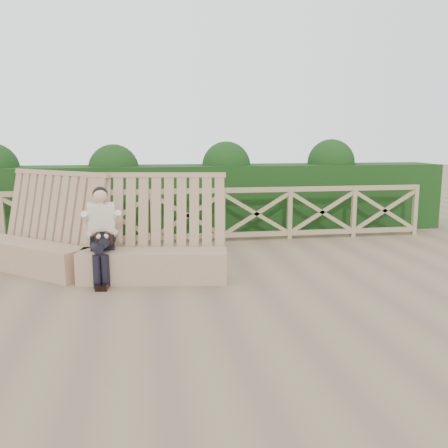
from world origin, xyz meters
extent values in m
plane|color=brown|center=(0.00, 0.00, 0.00)|extent=(60.00, 60.00, 0.00)
cube|color=#88674E|center=(-2.69, 1.65, 0.23)|extent=(1.98, 1.80, 0.47)
cube|color=#88674E|center=(-2.51, 1.86, 0.81)|extent=(1.95, 1.76, 1.58)
cube|color=#88674E|center=(-0.78, 0.78, 0.23)|extent=(2.23, 0.83, 0.47)
cube|color=#88674E|center=(-0.74, 1.04, 0.81)|extent=(2.23, 0.78, 1.58)
cube|color=black|center=(-1.52, 0.99, 0.57)|extent=(0.37, 0.29, 0.21)
cube|color=beige|center=(-1.53, 1.04, 0.90)|extent=(0.41, 0.32, 0.51)
sphere|color=tan|center=(-1.52, 0.99, 1.27)|extent=(0.22, 0.22, 0.20)
sphere|color=black|center=(-1.53, 1.02, 1.29)|extent=(0.24, 0.24, 0.22)
cylinder|color=black|center=(-1.59, 0.78, 0.56)|extent=(0.19, 0.46, 0.15)
cylinder|color=black|center=(-1.44, 0.81, 0.62)|extent=(0.19, 0.46, 0.16)
cylinder|color=black|center=(-1.58, 0.56, 0.23)|extent=(0.13, 0.13, 0.47)
cylinder|color=black|center=(-1.46, 0.55, 0.23)|extent=(0.13, 0.13, 0.47)
cube|color=black|center=(-1.57, 0.47, 0.04)|extent=(0.11, 0.24, 0.08)
cube|color=black|center=(-1.47, 0.46, 0.04)|extent=(0.11, 0.24, 0.08)
cube|color=black|center=(-1.49, 0.82, 0.67)|extent=(0.27, 0.17, 0.17)
cube|color=black|center=(-1.49, 0.66, 0.73)|extent=(0.08, 0.09, 0.12)
cube|color=olive|center=(0.00, 3.50, 1.05)|extent=(10.10, 0.07, 0.10)
cube|color=olive|center=(0.00, 3.50, 0.12)|extent=(10.10, 0.07, 0.10)
cube|color=black|center=(0.00, 4.70, 0.75)|extent=(12.00, 1.20, 1.50)
camera|label=1|loc=(-0.94, -6.50, 2.12)|focal=40.00mm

